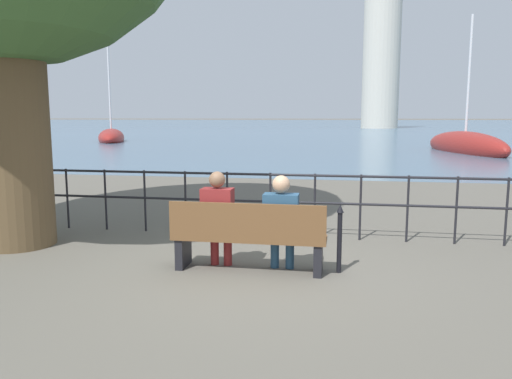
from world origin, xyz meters
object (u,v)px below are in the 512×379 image
(seated_person_right, at_px, (281,219))
(harbor_lighthouse, at_px, (382,49))
(seated_person_left, at_px, (218,216))
(sailboat_0, at_px, (465,146))
(closed_umbrella, at_px, (340,235))
(park_bench, at_px, (248,238))
(sailboat_1, at_px, (111,137))

(seated_person_right, xyz_separation_m, harbor_lighthouse, (6.55, 81.37, 12.38))
(seated_person_right, bearing_deg, seated_person_left, 179.99)
(harbor_lighthouse, bearing_deg, sailboat_0, -89.23)
(seated_person_right, height_order, sailboat_0, sailboat_0)
(seated_person_left, distance_m, closed_umbrella, 1.56)
(park_bench, relative_size, seated_person_right, 1.59)
(park_bench, height_order, sailboat_1, sailboat_1)
(sailboat_1, xyz_separation_m, harbor_lighthouse, (23.97, 50.37, 12.74))
(sailboat_0, relative_size, sailboat_1, 0.97)
(park_bench, height_order, sailboat_0, sailboat_0)
(closed_umbrella, bearing_deg, seated_person_left, -177.31)
(sailboat_1, bearing_deg, park_bench, -84.84)
(seated_person_left, height_order, sailboat_1, sailboat_1)
(seated_person_left, bearing_deg, seated_person_right, -0.01)
(seated_person_left, relative_size, harbor_lighthouse, 0.05)
(seated_person_left, xyz_separation_m, sailboat_0, (8.14, 23.01, -0.34))
(seated_person_right, relative_size, sailboat_1, 0.13)
(park_bench, height_order, seated_person_left, seated_person_left)
(seated_person_left, bearing_deg, sailboat_1, 118.18)
(seated_person_right, bearing_deg, sailboat_0, 72.33)
(seated_person_left, distance_m, sailboat_0, 24.41)
(seated_person_right, height_order, closed_umbrella, seated_person_right)
(seated_person_right, bearing_deg, closed_umbrella, 5.70)
(seated_person_left, relative_size, sailboat_0, 0.14)
(seated_person_left, distance_m, harbor_lighthouse, 82.63)
(sailboat_0, bearing_deg, seated_person_right, -120.61)
(park_bench, xyz_separation_m, sailboat_1, (-17.02, 31.08, -0.11))
(harbor_lighthouse, bearing_deg, seated_person_left, -95.17)
(sailboat_0, distance_m, sailboat_1, 26.01)
(sailboat_0, distance_m, harbor_lighthouse, 59.73)
(park_bench, height_order, harbor_lighthouse, harbor_lighthouse)
(park_bench, height_order, seated_person_right, seated_person_right)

